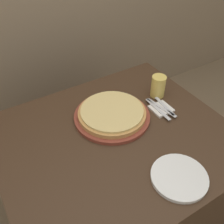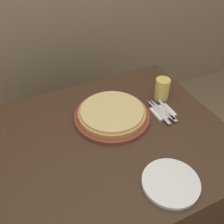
% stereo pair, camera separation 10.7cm
% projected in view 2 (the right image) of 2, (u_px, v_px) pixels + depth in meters
% --- Properties ---
extents(ground_plane, '(12.00, 12.00, 0.00)m').
position_uv_depth(ground_plane, '(113.00, 210.00, 1.79)').
color(ground_plane, '#756047').
extents(dining_table, '(1.16, 1.01, 0.72)m').
position_uv_depth(dining_table, '(113.00, 179.00, 1.55)').
color(dining_table, '#3D2819').
rests_on(dining_table, ground_plane).
extents(pizza_on_board, '(0.41, 0.41, 0.06)m').
position_uv_depth(pizza_on_board, '(112.00, 114.00, 1.41)').
color(pizza_on_board, brown).
rests_on(pizza_on_board, dining_table).
extents(beer_glass, '(0.08, 0.08, 0.13)m').
position_uv_depth(beer_glass, '(162.00, 88.00, 1.51)').
color(beer_glass, '#E5C65B').
rests_on(beer_glass, dining_table).
extents(dinner_plate, '(0.25, 0.25, 0.02)m').
position_uv_depth(dinner_plate, '(171.00, 183.00, 1.10)').
color(dinner_plate, white).
rests_on(dinner_plate, dining_table).
extents(napkin_stack, '(0.11, 0.11, 0.01)m').
position_uv_depth(napkin_stack, '(163.00, 112.00, 1.45)').
color(napkin_stack, white).
rests_on(napkin_stack, dining_table).
extents(fork, '(0.02, 0.21, 0.00)m').
position_uv_depth(fork, '(159.00, 112.00, 1.44)').
color(fork, silver).
rests_on(fork, napkin_stack).
extents(dinner_knife, '(0.05, 0.21, 0.00)m').
position_uv_depth(dinner_knife, '(163.00, 111.00, 1.45)').
color(dinner_knife, silver).
rests_on(dinner_knife, napkin_stack).
extents(spoon, '(0.04, 0.18, 0.00)m').
position_uv_depth(spoon, '(167.00, 110.00, 1.45)').
color(spoon, silver).
rests_on(spoon, napkin_stack).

